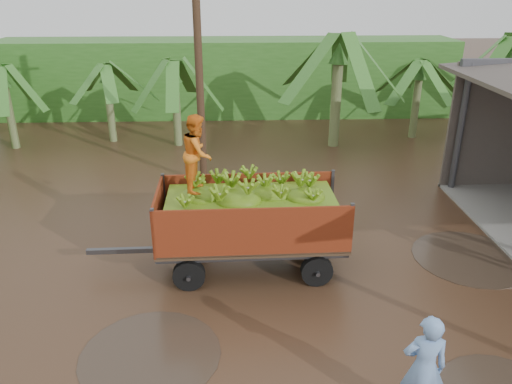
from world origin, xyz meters
TOP-DOWN VIEW (x-y plane):
  - ground at (0.00, 0.00)m, footprint 100.00×100.00m
  - hedge_north at (-2.00, 16.00)m, footprint 22.00×3.00m
  - banana_trailer at (-1.33, 1.28)m, footprint 5.88×2.14m
  - man_blue at (1.14, -3.21)m, footprint 0.71×0.50m
  - utility_pole at (-2.70, 6.60)m, footprint 1.20×0.24m
  - banana_plants at (-4.56, 6.55)m, footprint 25.47×20.20m

SIDE VIEW (x-z plane):
  - ground at x=0.00m, z-range 0.00..0.00m
  - man_blue at x=1.14m, z-range 0.00..1.84m
  - banana_trailer at x=-1.33m, z-range -0.52..3.13m
  - hedge_north at x=-2.00m, z-range 0.00..3.60m
  - banana_plants at x=-4.56m, z-range -0.33..4.14m
  - utility_pole at x=-2.70m, z-range 0.06..7.54m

